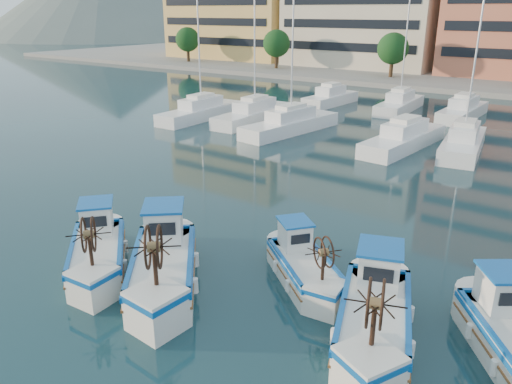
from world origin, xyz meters
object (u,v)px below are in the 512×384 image
(fishing_boat_a, at_px, (98,249))
(fishing_boat_d, at_px, (375,312))
(fishing_boat_c, at_px, (303,264))
(fishing_boat_b, at_px, (163,262))

(fishing_boat_a, bearing_deg, fishing_boat_d, -37.23)
(fishing_boat_a, distance_m, fishing_boat_c, 7.37)
(fishing_boat_a, bearing_deg, fishing_boat_c, -20.27)
(fishing_boat_d, bearing_deg, fishing_boat_c, 134.81)
(fishing_boat_b, height_order, fishing_boat_c, fishing_boat_b)
(fishing_boat_a, xyz_separation_m, fishing_boat_c, (6.47, 3.54, -0.10))
(fishing_boat_a, relative_size, fishing_boat_d, 0.89)
(fishing_boat_c, relative_size, fishing_boat_d, 0.78)
(fishing_boat_b, bearing_deg, fishing_boat_a, 150.03)
(fishing_boat_d, bearing_deg, fishing_boat_a, 171.67)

